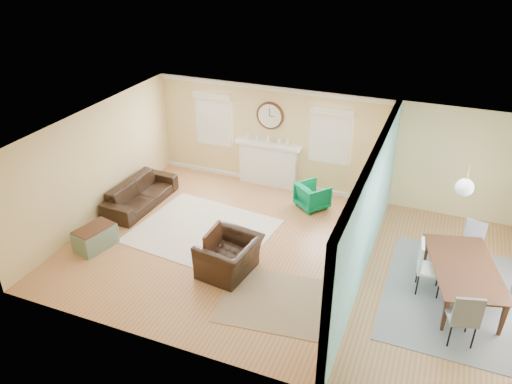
% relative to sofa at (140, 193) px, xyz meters
% --- Properties ---
extents(floor, '(9.00, 9.00, 0.00)m').
position_rel_sofa_xyz_m(floor, '(3.96, -0.74, -0.31)').
color(floor, '#A96C3E').
rests_on(floor, ground).
extents(wall_back, '(9.00, 0.02, 2.60)m').
position_rel_sofa_xyz_m(wall_back, '(3.96, 2.26, 0.99)').
color(wall_back, '#DDBA7F').
rests_on(wall_back, ground).
extents(wall_front, '(9.00, 0.02, 2.60)m').
position_rel_sofa_xyz_m(wall_front, '(3.96, -3.74, 0.99)').
color(wall_front, '#DDBA7F').
rests_on(wall_front, ground).
extents(wall_left, '(0.02, 6.00, 2.60)m').
position_rel_sofa_xyz_m(wall_left, '(-0.54, -0.74, 0.99)').
color(wall_left, '#DDBA7F').
rests_on(wall_left, ground).
extents(ceiling, '(9.00, 6.00, 0.02)m').
position_rel_sofa_xyz_m(ceiling, '(3.96, -0.74, 2.29)').
color(ceiling, white).
rests_on(ceiling, wall_back).
extents(partition, '(0.17, 6.00, 2.60)m').
position_rel_sofa_xyz_m(partition, '(5.47, -0.46, 1.05)').
color(partition, '#DDBA7F').
rests_on(partition, ground).
extents(fireplace, '(1.70, 0.30, 1.17)m').
position_rel_sofa_xyz_m(fireplace, '(2.46, 2.14, 0.29)').
color(fireplace, white).
rests_on(fireplace, ground).
extents(wall_clock, '(0.70, 0.07, 0.70)m').
position_rel_sofa_xyz_m(wall_clock, '(2.46, 2.23, 1.54)').
color(wall_clock, '#4F2C1E').
rests_on(wall_clock, wall_back).
extents(window_left, '(1.05, 0.13, 1.42)m').
position_rel_sofa_xyz_m(window_left, '(0.91, 2.21, 1.35)').
color(window_left, white).
rests_on(window_left, wall_back).
extents(window_right, '(1.05, 0.13, 1.42)m').
position_rel_sofa_xyz_m(window_right, '(4.01, 2.21, 1.35)').
color(window_right, white).
rests_on(window_right, wall_back).
extents(pendant, '(0.30, 0.30, 0.55)m').
position_rel_sofa_xyz_m(pendant, '(6.96, -0.74, 1.90)').
color(pendant, gold).
rests_on(pendant, ceiling).
extents(rug_cream, '(3.08, 2.74, 0.02)m').
position_rel_sofa_xyz_m(rug_cream, '(1.93, -0.51, -0.30)').
color(rug_cream, beige).
rests_on(rug_cream, floor).
extents(rug_jute, '(2.17, 1.85, 0.01)m').
position_rel_sofa_xyz_m(rug_jute, '(4.23, -2.09, -0.30)').
color(rug_jute, tan).
rests_on(rug_jute, floor).
extents(rug_grey, '(2.63, 3.29, 0.01)m').
position_rel_sofa_xyz_m(rug_grey, '(7.29, -0.75, -0.30)').
color(rug_grey, gray).
rests_on(rug_grey, floor).
extents(sofa, '(0.89, 2.12, 0.61)m').
position_rel_sofa_xyz_m(sofa, '(0.00, 0.00, 0.00)').
color(sofa, black).
rests_on(sofa, floor).
extents(eames_chair, '(1.12, 1.25, 0.73)m').
position_rel_sofa_xyz_m(eames_chair, '(3.09, -1.62, 0.06)').
color(eames_chair, black).
rests_on(eames_chair, floor).
extents(green_chair, '(0.93, 0.94, 0.62)m').
position_rel_sofa_xyz_m(green_chair, '(3.86, 1.42, 0.00)').
color(green_chair, '#007441').
rests_on(green_chair, floor).
extents(trunk, '(0.68, 0.92, 0.48)m').
position_rel_sofa_xyz_m(trunk, '(0.13, -1.89, -0.07)').
color(trunk, '#60755C').
rests_on(trunk, floor).
extents(credenza, '(0.49, 1.44, 0.80)m').
position_rel_sofa_xyz_m(credenza, '(5.08, 0.71, 0.09)').
color(credenza, '#947249').
rests_on(credenza, floor).
extents(tv, '(0.24, 1.17, 0.67)m').
position_rel_sofa_xyz_m(tv, '(5.06, 0.71, 0.83)').
color(tv, black).
rests_on(tv, credenza).
extents(garden_stool, '(0.31, 0.31, 0.46)m').
position_rel_sofa_xyz_m(garden_stool, '(5.02, -0.25, -0.08)').
color(garden_stool, white).
rests_on(garden_stool, floor).
extents(potted_plant, '(0.35, 0.40, 0.41)m').
position_rel_sofa_xyz_m(potted_plant, '(5.02, -0.25, 0.35)').
color(potted_plant, '#337F33').
rests_on(potted_plant, garden_stool).
extents(dining_table, '(1.58, 2.21, 0.70)m').
position_rel_sofa_xyz_m(dining_table, '(7.29, -0.75, 0.04)').
color(dining_table, '#4F2C1E').
rests_on(dining_table, floor).
extents(dining_chair_n, '(0.49, 0.49, 0.90)m').
position_rel_sofa_xyz_m(dining_chair_n, '(7.36, 0.43, 0.22)').
color(dining_chair_n, gray).
rests_on(dining_chair_n, floor).
extents(dining_chair_s, '(0.55, 0.55, 1.02)m').
position_rel_sofa_xyz_m(dining_chair_s, '(7.27, -1.88, 0.29)').
color(dining_chair_s, gray).
rests_on(dining_chair_s, floor).
extents(dining_chair_w, '(0.50, 0.50, 1.02)m').
position_rel_sofa_xyz_m(dining_chair_w, '(6.70, -0.78, 0.30)').
color(dining_chair_w, white).
rests_on(dining_chair_w, floor).
extents(dining_chair_e, '(0.46, 0.46, 0.90)m').
position_rel_sofa_xyz_m(dining_chair_e, '(7.88, -0.83, 0.22)').
color(dining_chair_e, gray).
rests_on(dining_chair_e, floor).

